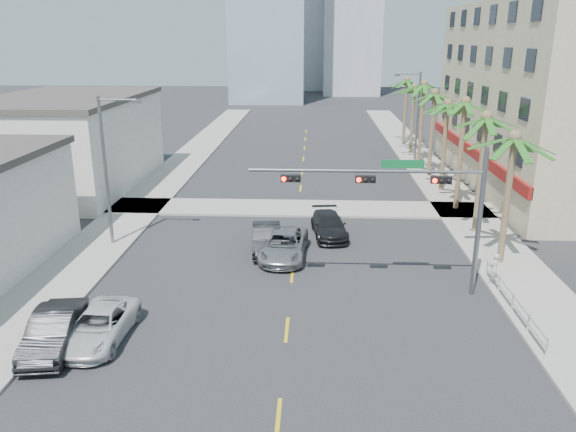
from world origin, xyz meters
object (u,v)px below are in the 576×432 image
object	(u,v)px
car_lane_left	(267,238)
pedestrian	(494,269)
car_lane_center	(284,245)
car_lane_right	(329,225)
car_parked_far	(99,326)
traffic_signal_mast	(413,195)
car_parked_mid	(54,331)

from	to	relation	value
car_lane_left	pedestrian	size ratio (longest dim) A/B	2.89
car_lane_center	car_lane_right	distance (m)	4.63
car_parked_far	car_lane_center	distance (m)	12.11
car_lane_left	car_lane_center	distance (m)	1.47
car_lane_left	traffic_signal_mast	bearing A→B (deg)	-41.97
car_lane_center	pedestrian	world-z (taller)	pedestrian
pedestrian	car_lane_left	bearing A→B (deg)	-57.06
car_parked_far	pedestrian	distance (m)	19.14
car_parked_mid	car_lane_center	size ratio (longest dim) A/B	0.89
traffic_signal_mast	car_lane_center	xyz separation A→B (m)	(-6.36, 4.52, -4.31)
pedestrian	car_parked_far	bearing A→B (deg)	-17.56
car_lane_left	car_lane_right	distance (m)	4.69
traffic_signal_mast	car_parked_far	xyz separation A→B (m)	(-13.58, -5.19, -4.39)
traffic_signal_mast	car_lane_right	world-z (taller)	traffic_signal_mast
car_lane_center	car_parked_far	bearing A→B (deg)	-122.90
car_parked_far	pedestrian	world-z (taller)	pedestrian
car_lane_left	pedestrian	xyz separation A→B (m)	(11.97, -4.49, 0.19)
pedestrian	car_lane_right	bearing A→B (deg)	-78.11
car_parked_far	car_lane_right	distance (m)	16.74
traffic_signal_mast	car_lane_right	distance (m)	10.06
car_parked_mid	car_lane_left	distance (m)	13.77
car_lane_center	pedestrian	distance (m)	11.43
traffic_signal_mast	pedestrian	distance (m)	6.18
car_parked_far	car_lane_center	size ratio (longest dim) A/B	0.90
car_parked_mid	car_lane_right	world-z (taller)	car_parked_mid
car_lane_left	car_lane_center	bearing A→B (deg)	-47.60
car_lane_left	pedestrian	world-z (taller)	pedestrian
traffic_signal_mast	car_parked_far	distance (m)	15.19
car_parked_mid	car_parked_far	bearing A→B (deg)	15.61
car_parked_mid	pedestrian	world-z (taller)	pedestrian
traffic_signal_mast	car_lane_center	size ratio (longest dim) A/B	2.07
traffic_signal_mast	pedestrian	size ratio (longest dim) A/B	6.80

